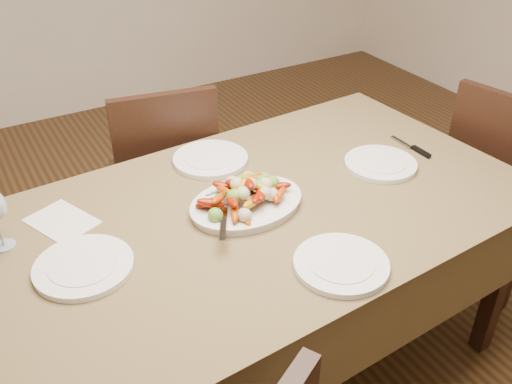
{
  "coord_description": "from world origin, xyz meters",
  "views": [
    {
      "loc": [
        -1.01,
        -1.02,
        1.8
      ],
      "look_at": [
        -0.25,
        0.29,
        0.82
      ],
      "focal_mm": 40.0,
      "sensor_mm": 36.0,
      "label": 1
    }
  ],
  "objects_px": {
    "plate_left": "(84,267)",
    "plate_far": "(211,159)",
    "plate_near": "(341,265)",
    "dining_table": "(256,295)",
    "chair_right": "(508,185)",
    "plate_right": "(381,164)",
    "serving_platter": "(246,205)",
    "chair_far": "(163,177)"
  },
  "relations": [
    {
      "from": "serving_platter",
      "to": "plate_near",
      "type": "relative_size",
      "value": 1.38
    },
    {
      "from": "serving_platter",
      "to": "chair_far",
      "type": "bearing_deg",
      "value": 90.16
    },
    {
      "from": "dining_table",
      "to": "plate_left",
      "type": "bearing_deg",
      "value": -178.16
    },
    {
      "from": "serving_platter",
      "to": "plate_near",
      "type": "bearing_deg",
      "value": -77.64
    },
    {
      "from": "dining_table",
      "to": "serving_platter",
      "type": "distance_m",
      "value": 0.39
    },
    {
      "from": "plate_right",
      "to": "dining_table",
      "type": "bearing_deg",
      "value": -179.5
    },
    {
      "from": "chair_right",
      "to": "serving_platter",
      "type": "relative_size",
      "value": 2.56
    },
    {
      "from": "chair_far",
      "to": "plate_right",
      "type": "distance_m",
      "value": 1.0
    },
    {
      "from": "plate_right",
      "to": "chair_right",
      "type": "bearing_deg",
      "value": -4.18
    },
    {
      "from": "dining_table",
      "to": "plate_far",
      "type": "relative_size",
      "value": 6.71
    },
    {
      "from": "plate_left",
      "to": "plate_near",
      "type": "bearing_deg",
      "value": -29.52
    },
    {
      "from": "chair_right",
      "to": "serving_platter",
      "type": "height_order",
      "value": "chair_right"
    },
    {
      "from": "plate_near",
      "to": "serving_platter",
      "type": "bearing_deg",
      "value": 102.36
    },
    {
      "from": "chair_right",
      "to": "plate_right",
      "type": "relative_size",
      "value": 3.66
    },
    {
      "from": "chair_far",
      "to": "plate_left",
      "type": "height_order",
      "value": "chair_far"
    },
    {
      "from": "chair_right",
      "to": "dining_table",
      "type": "bearing_deg",
      "value": 76.77
    },
    {
      "from": "plate_far",
      "to": "plate_near",
      "type": "height_order",
      "value": "same"
    },
    {
      "from": "chair_far",
      "to": "plate_right",
      "type": "bearing_deg",
      "value": 135.96
    },
    {
      "from": "plate_right",
      "to": "plate_far",
      "type": "height_order",
      "value": "same"
    },
    {
      "from": "chair_right",
      "to": "plate_near",
      "type": "distance_m",
      "value": 1.26
    },
    {
      "from": "dining_table",
      "to": "plate_near",
      "type": "xyz_separation_m",
      "value": [
        0.06,
        -0.37,
        0.39
      ]
    },
    {
      "from": "chair_far",
      "to": "plate_left",
      "type": "relative_size",
      "value": 3.44
    },
    {
      "from": "chair_far",
      "to": "chair_right",
      "type": "bearing_deg",
      "value": 157.42
    },
    {
      "from": "chair_right",
      "to": "plate_near",
      "type": "height_order",
      "value": "chair_right"
    },
    {
      "from": "chair_far",
      "to": "plate_far",
      "type": "bearing_deg",
      "value": 105.31
    },
    {
      "from": "serving_platter",
      "to": "plate_left",
      "type": "xyz_separation_m",
      "value": [
        -0.54,
        -0.03,
        -0.0
      ]
    },
    {
      "from": "plate_right",
      "to": "plate_far",
      "type": "bearing_deg",
      "value": 146.55
    },
    {
      "from": "plate_left",
      "to": "plate_right",
      "type": "bearing_deg",
      "value": 1.19
    },
    {
      "from": "serving_platter",
      "to": "plate_left",
      "type": "relative_size",
      "value": 1.34
    },
    {
      "from": "chair_far",
      "to": "plate_far",
      "type": "xyz_separation_m",
      "value": [
        0.04,
        -0.43,
        0.29
      ]
    },
    {
      "from": "chair_far",
      "to": "chair_right",
      "type": "xyz_separation_m",
      "value": [
        1.27,
        -0.83,
        0.0
      ]
    },
    {
      "from": "serving_platter",
      "to": "plate_far",
      "type": "bearing_deg",
      "value": 83.97
    },
    {
      "from": "chair_far",
      "to": "plate_near",
      "type": "relative_size",
      "value": 3.54
    },
    {
      "from": "dining_table",
      "to": "plate_near",
      "type": "height_order",
      "value": "plate_near"
    },
    {
      "from": "chair_right",
      "to": "plate_left",
      "type": "xyz_separation_m",
      "value": [
        -1.81,
        0.03,
        0.29
      ]
    },
    {
      "from": "plate_near",
      "to": "plate_right",
      "type": "bearing_deg",
      "value": 38.88
    },
    {
      "from": "chair_right",
      "to": "plate_left",
      "type": "height_order",
      "value": "chair_right"
    },
    {
      "from": "plate_left",
      "to": "plate_near",
      "type": "relative_size",
      "value": 1.03
    },
    {
      "from": "chair_right",
      "to": "plate_right",
      "type": "distance_m",
      "value": 0.78
    },
    {
      "from": "plate_right",
      "to": "plate_near",
      "type": "xyz_separation_m",
      "value": [
        -0.47,
        -0.38,
        0.0
      ]
    },
    {
      "from": "plate_left",
      "to": "plate_far",
      "type": "xyz_separation_m",
      "value": [
        0.57,
        0.36,
        0.0
      ]
    },
    {
      "from": "plate_left",
      "to": "plate_near",
      "type": "xyz_separation_m",
      "value": [
        0.62,
        -0.35,
        0.0
      ]
    }
  ]
}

